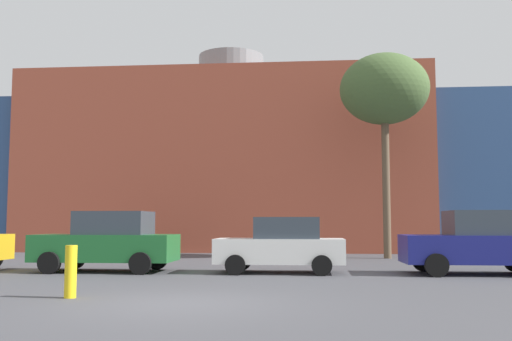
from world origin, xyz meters
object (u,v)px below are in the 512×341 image
object	(u,v)px
parked_car_2	(282,245)
parked_car_1	(108,242)
bare_tree_0	(384,90)
parked_car_3	(479,243)
bollard_yellow_0	(71,272)

from	to	relation	value
parked_car_2	parked_car_1	bearing A→B (deg)	0.00
parked_car_1	bare_tree_0	size ratio (longest dim) A/B	0.48
parked_car_1	bare_tree_0	bearing A→B (deg)	-141.46
parked_car_3	bare_tree_0	size ratio (longest dim) A/B	0.48
bollard_yellow_0	parked_car_1	bearing A→B (deg)	102.91
parked_car_2	parked_car_3	distance (m)	5.88
parked_car_2	bollard_yellow_0	size ratio (longest dim) A/B	3.68
parked_car_3	bollard_yellow_0	bearing A→B (deg)	32.26
parked_car_1	bollard_yellow_0	size ratio (longest dim) A/B	4.09
parked_car_1	parked_car_3	size ratio (longest dim) A/B	1.00
parked_car_2	bare_tree_0	distance (m)	10.95
parked_car_2	bollard_yellow_0	bearing A→B (deg)	57.23
parked_car_2	parked_car_3	xyz separation A→B (m)	(5.88, 0.00, 0.10)
parked_car_1	parked_car_2	bearing A→B (deg)	-180.00
parked_car_2	bollard_yellow_0	world-z (taller)	parked_car_2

